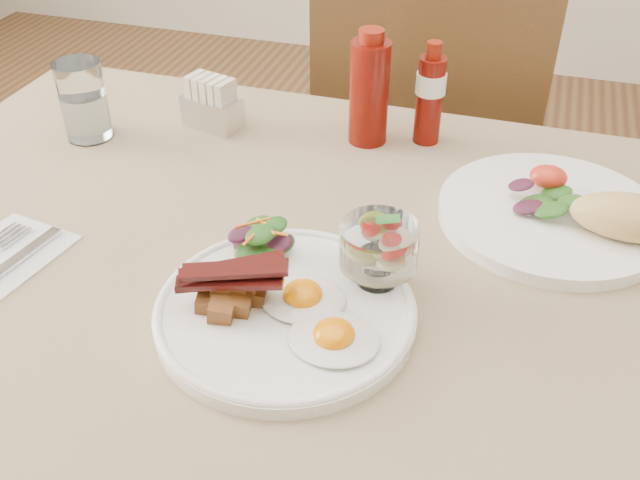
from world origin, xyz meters
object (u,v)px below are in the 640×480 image
(chair_far, at_px, (426,163))
(sugar_caddy, at_px, (212,106))
(hot_sauce_bottle, at_px, (430,95))
(water_glass, at_px, (85,105))
(ketchup_bottle, at_px, (369,91))
(main_plate, at_px, (286,312))
(table, at_px, (339,324))
(second_plate, at_px, (570,213))
(fruit_cup, at_px, (379,246))

(chair_far, relative_size, sugar_caddy, 9.41)
(hot_sauce_bottle, xyz_separation_m, water_glass, (-0.49, -0.14, -0.02))
(ketchup_bottle, distance_m, sugar_caddy, 0.25)
(main_plate, xyz_separation_m, ketchup_bottle, (-0.01, 0.41, 0.07))
(ketchup_bottle, relative_size, sugar_caddy, 1.74)
(main_plate, bearing_deg, water_glass, 144.84)
(table, bearing_deg, ketchup_bottle, 98.46)
(second_plate, relative_size, water_glass, 2.54)
(table, xyz_separation_m, fruit_cup, (0.05, -0.03, 0.15))
(chair_far, bearing_deg, ketchup_bottle, -97.60)
(table, bearing_deg, water_glass, 156.34)
(ketchup_bottle, bearing_deg, hot_sauce_bottle, 16.32)
(fruit_cup, height_order, sugar_caddy, fruit_cup)
(table, relative_size, chair_far, 1.43)
(table, relative_size, water_glass, 11.19)
(sugar_caddy, bearing_deg, ketchup_bottle, 21.47)
(table, distance_m, fruit_cup, 0.16)
(second_plate, relative_size, ketchup_bottle, 1.75)
(fruit_cup, height_order, second_plate, fruit_cup)
(second_plate, distance_m, sugar_caddy, 0.55)
(second_plate, bearing_deg, ketchup_bottle, 154.10)
(table, relative_size, second_plate, 4.40)
(table, xyz_separation_m, hot_sauce_bottle, (0.04, 0.34, 0.16))
(main_plate, relative_size, hot_sauce_bottle, 1.81)
(main_plate, relative_size, water_glass, 2.36)
(ketchup_bottle, bearing_deg, table, -81.54)
(sugar_caddy, bearing_deg, second_plate, 2.56)
(ketchup_bottle, xyz_separation_m, water_glass, (-0.41, -0.11, -0.03))
(sugar_caddy, bearing_deg, chair_far, 67.44)
(table, relative_size, ketchup_bottle, 7.72)
(main_plate, distance_m, second_plate, 0.39)
(fruit_cup, bearing_deg, table, 151.90)
(main_plate, height_order, sugar_caddy, sugar_caddy)
(second_plate, distance_m, hot_sauce_bottle, 0.28)
(chair_far, height_order, fruit_cup, chair_far)
(second_plate, bearing_deg, main_plate, -136.71)
(second_plate, height_order, hot_sauce_bottle, hot_sauce_bottle)
(water_glass, bearing_deg, sugar_caddy, 27.00)
(table, relative_size, fruit_cup, 15.36)
(hot_sauce_bottle, relative_size, sugar_caddy, 1.57)
(table, distance_m, sugar_caddy, 0.42)
(table, height_order, chair_far, chair_far)
(hot_sauce_bottle, height_order, water_glass, hot_sauce_bottle)
(fruit_cup, bearing_deg, water_glass, 155.88)
(sugar_caddy, relative_size, water_glass, 0.83)
(main_plate, xyz_separation_m, second_plate, (0.28, 0.27, 0.01))
(second_plate, bearing_deg, table, -146.09)
(chair_far, distance_m, main_plate, 0.80)
(main_plate, bearing_deg, chair_far, 87.56)
(fruit_cup, height_order, water_glass, water_glass)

